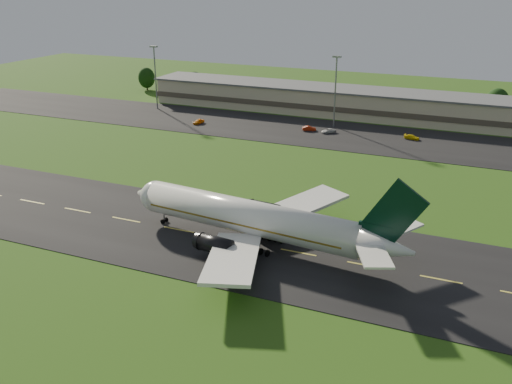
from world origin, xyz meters
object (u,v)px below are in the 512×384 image
at_px(light_mast_west, 155,70).
at_px(service_vehicle_a, 199,121).
at_px(service_vehicle_c, 329,131).
at_px(terminal, 353,103).
at_px(airliner, 254,219).
at_px(light_mast_centre, 336,83).
at_px(service_vehicle_d, 412,137).
at_px(service_vehicle_b, 309,128).

xyz_separation_m(light_mast_west, service_vehicle_a, (22.23, -12.53, -11.95)).
relative_size(light_mast_west, service_vehicle_c, 4.86).
xyz_separation_m(terminal, service_vehicle_a, (-39.17, -28.71, -3.21)).
bearing_deg(light_mast_west, service_vehicle_a, -29.41).
bearing_deg(service_vehicle_c, airliner, -39.61).
distance_m(light_mast_centre, service_vehicle_d, 26.58).
bearing_deg(airliner, service_vehicle_b, 106.85).
xyz_separation_m(terminal, service_vehicle_c, (-0.76, -23.58, -3.31)).
bearing_deg(service_vehicle_a, terminal, 47.66).
distance_m(light_mast_centre, service_vehicle_c, 14.16).
distance_m(airliner, terminal, 96.59).
relative_size(service_vehicle_c, service_vehicle_d, 1.00).
xyz_separation_m(terminal, service_vehicle_d, (21.75, -21.25, -3.29)).
relative_size(light_mast_centre, service_vehicle_a, 5.07).
relative_size(light_mast_west, service_vehicle_a, 5.07).
bearing_deg(service_vehicle_c, terminal, 131.80).
bearing_deg(service_vehicle_c, light_mast_west, -143.31).
xyz_separation_m(airliner, light_mast_centre, (-9.26, 80.09, 8.08)).
bearing_deg(service_vehicle_d, service_vehicle_b, 104.70).
distance_m(terminal, service_vehicle_a, 48.67).
height_order(airliner, light_mast_west, light_mast_west).
xyz_separation_m(light_mast_west, service_vehicle_b, (54.92, -7.28, -12.00)).
xyz_separation_m(light_mast_centre, service_vehicle_d, (23.15, -5.07, -12.03)).
bearing_deg(service_vehicle_d, light_mast_centre, 87.88).
relative_size(airliner, service_vehicle_c, 12.25).
distance_m(light_mast_centre, service_vehicle_a, 41.55).
bearing_deg(light_mast_centre, terminal, 85.05).
height_order(service_vehicle_b, service_vehicle_d, service_vehicle_b).
bearing_deg(service_vehicle_b, service_vehicle_c, -111.37).
height_order(light_mast_centre, service_vehicle_a, light_mast_centre).
bearing_deg(service_vehicle_a, service_vehicle_c, 19.04).
bearing_deg(terminal, airliner, -85.34).
distance_m(airliner, service_vehicle_d, 76.39).
relative_size(terminal, service_vehicle_b, 37.25).
bearing_deg(service_vehicle_b, service_vehicle_a, 78.93).
bearing_deg(airliner, light_mast_centre, 102.30).
bearing_deg(service_vehicle_c, service_vehicle_a, -128.74).
relative_size(terminal, service_vehicle_a, 36.15).
relative_size(light_mast_centre, service_vehicle_c, 4.86).
bearing_deg(service_vehicle_a, light_mast_west, 162.01).
relative_size(light_mast_centre, service_vehicle_d, 4.88).
distance_m(service_vehicle_a, service_vehicle_b, 33.10).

